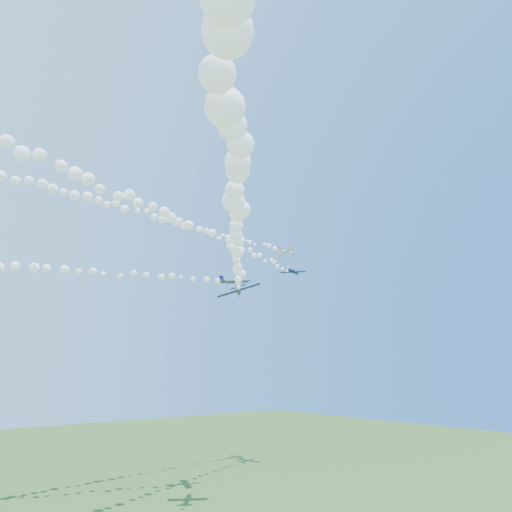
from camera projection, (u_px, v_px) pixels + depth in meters
ground at (221, 489)px, 83.70m from camera, size 260.00×260.00×0.00m
plane_white at (286, 252)px, 116.41m from camera, size 6.30×6.36×2.08m
smoke_trail_white at (170, 220)px, 91.46m from camera, size 70.20×8.74×2.71m
plane_navy at (293, 272)px, 111.50m from camera, size 6.71×7.09×1.82m
smoke_trail_navy at (184, 223)px, 74.53m from camera, size 78.68×32.36×2.69m
plane_grey at (235, 281)px, 88.21m from camera, size 6.82×7.24×1.90m
smoke_trail_grey at (32, 269)px, 75.93m from camera, size 67.48×24.88×3.12m
plane_black at (238, 290)px, 77.51m from camera, size 7.09×6.98×2.70m
smoke_trail_black at (235, 218)px, 40.81m from camera, size 43.81×57.75×3.11m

